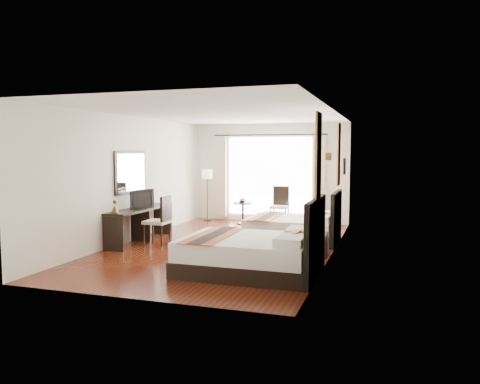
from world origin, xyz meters
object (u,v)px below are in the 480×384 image
(nightstand, at_px, (317,245))
(side_table, at_px, (243,213))
(console_desk, at_px, (140,225))
(floor_lamp, at_px, (207,177))
(television, at_px, (140,199))
(table_lamp, at_px, (320,218))
(bed_near, at_px, (254,253))
(vase, at_px, (318,228))
(desk_chair, at_px, (158,230))
(fruit_bowl, at_px, (242,202))
(window_chair, at_px, (280,213))
(bed_far, at_px, (295,228))

(nightstand, bearing_deg, side_table, 127.44)
(console_desk, bearing_deg, floor_lamp, 86.32)
(side_table, bearing_deg, console_desk, -114.60)
(nightstand, height_order, television, television)
(table_lamp, xyz_separation_m, console_desk, (-4.02, 0.18, -0.36))
(side_table, bearing_deg, bed_near, -70.36)
(vase, bearing_deg, desk_chair, 176.88)
(fruit_bowl, bearing_deg, console_desk, -114.12)
(television, bearing_deg, window_chair, -21.50)
(table_lamp, relative_size, side_table, 0.59)
(bed_near, height_order, nightstand, bed_near)
(bed_far, xyz_separation_m, console_desk, (-3.28, -1.14, 0.08))
(bed_far, height_order, fruit_bowl, bed_far)
(bed_near, bearing_deg, desk_chair, 148.38)
(nightstand, relative_size, television, 0.64)
(window_chair, bearing_deg, nightstand, 21.91)
(table_lamp, xyz_separation_m, desk_chair, (-3.49, 0.00, -0.42))
(fruit_bowl, bearing_deg, floor_lamp, 164.10)
(vase, distance_m, television, 4.02)
(bed_near, bearing_deg, table_lamp, 62.45)
(console_desk, relative_size, desk_chair, 2.08)
(table_lamp, height_order, floor_lamp, floor_lamp)
(bed_near, height_order, vase, bed_near)
(bed_far, xyz_separation_m, television, (-3.26, -1.18, 0.67))
(floor_lamp, relative_size, side_table, 2.48)
(floor_lamp, relative_size, fruit_bowl, 7.83)
(floor_lamp, bearing_deg, vase, -45.23)
(bed_far, xyz_separation_m, window_chair, (-0.88, 2.26, 0.02))
(vase, xyz_separation_m, television, (-3.99, 0.33, 0.39))
(television, distance_m, fruit_bowl, 3.46)
(table_lamp, height_order, console_desk, table_lamp)
(nightstand, xyz_separation_m, table_lamp, (0.02, 0.08, 0.52))
(console_desk, distance_m, window_chair, 4.16)
(television, height_order, desk_chair, television)
(console_desk, relative_size, fruit_bowl, 11.53)
(nightstand, xyz_separation_m, vase, (0.01, -0.11, 0.35))
(vase, relative_size, window_chair, 0.14)
(console_desk, bearing_deg, television, -63.35)
(vase, bearing_deg, floor_lamp, 134.77)
(television, height_order, side_table, television)
(side_table, height_order, fruit_bowl, fruit_bowl)
(floor_lamp, bearing_deg, desk_chair, -85.13)
(console_desk, height_order, floor_lamp, floor_lamp)
(console_desk, bearing_deg, bed_near, -29.63)
(table_lamp, xyz_separation_m, side_table, (-2.60, 3.28, -0.44))
(bed_near, distance_m, vase, 1.68)
(floor_lamp, relative_size, window_chair, 1.43)
(nightstand, relative_size, floor_lamp, 0.31)
(table_lamp, height_order, television, television)
(nightstand, bearing_deg, table_lamp, 73.92)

